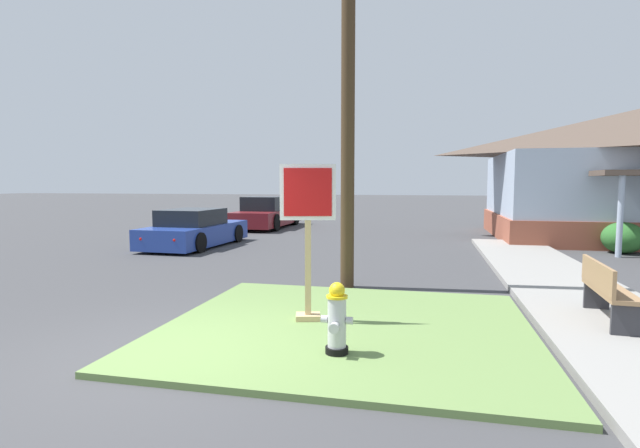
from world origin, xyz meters
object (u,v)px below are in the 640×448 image
object	(u,v)px
pickup_truck_maroon	(267,215)
utility_pole	(348,9)
manhole_cover	(292,299)
parked_sedan_blue	(195,230)
stop_sign	(308,242)
fire_hydrant	(337,320)
street_bench	(606,288)

from	to	relation	value
pickup_truck_maroon	utility_pole	size ratio (longest dim) A/B	0.52
manhole_cover	parked_sedan_blue	world-z (taller)	parked_sedan_blue
stop_sign	utility_pole	world-z (taller)	utility_pole
fire_hydrant	utility_pole	distance (m)	6.36
stop_sign	street_bench	xyz separation A→B (m)	(4.22, 0.78, -0.65)
manhole_cover	street_bench	size ratio (longest dim) A/B	0.44
parked_sedan_blue	street_bench	xyz separation A→B (m)	(10.06, -6.96, 0.05)
fire_hydrant	manhole_cover	distance (m)	3.09
stop_sign	manhole_cover	world-z (taller)	stop_sign
fire_hydrant	pickup_truck_maroon	size ratio (longest dim) A/B	0.16
manhole_cover	street_bench	distance (m)	4.98
manhole_cover	stop_sign	bearing A→B (deg)	-65.16
utility_pole	manhole_cover	bearing A→B (deg)	-123.78
parked_sedan_blue	pickup_truck_maroon	xyz separation A→B (m)	(0.17, 6.87, 0.07)
stop_sign	parked_sedan_blue	distance (m)	9.72
street_bench	manhole_cover	bearing A→B (deg)	172.11
utility_pole	fire_hydrant	bearing A→B (deg)	-82.30
parked_sedan_blue	street_bench	size ratio (longest dim) A/B	2.82
manhole_cover	parked_sedan_blue	xyz separation A→B (m)	(-5.17, 6.28, 0.53)
utility_pole	pickup_truck_maroon	bearing A→B (deg)	115.94
fire_hydrant	pickup_truck_maroon	xyz separation A→B (m)	(-6.34, 15.90, 0.13)
fire_hydrant	utility_pole	size ratio (longest dim) A/B	0.08
pickup_truck_maroon	utility_pole	distance (m)	14.13
parked_sedan_blue	utility_pole	distance (m)	9.24
fire_hydrant	street_bench	bearing A→B (deg)	30.12
stop_sign	manhole_cover	size ratio (longest dim) A/B	3.28
fire_hydrant	stop_sign	size ratio (longest dim) A/B	0.37
stop_sign	street_bench	distance (m)	4.34
parked_sedan_blue	utility_pole	world-z (taller)	utility_pole
stop_sign	pickup_truck_maroon	world-z (taller)	stop_sign
manhole_cover	parked_sedan_blue	distance (m)	8.15
pickup_truck_maroon	utility_pole	xyz separation A→B (m)	(5.81, -11.94, 4.82)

